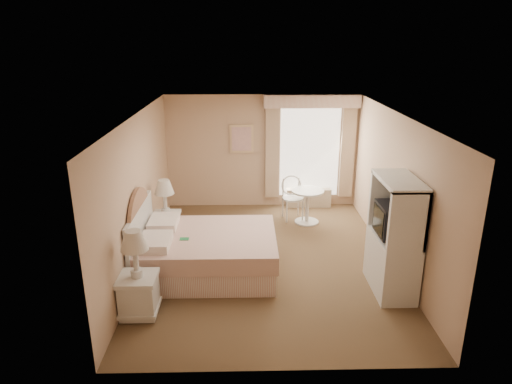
{
  "coord_description": "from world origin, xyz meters",
  "views": [
    {
      "loc": [
        -0.37,
        -7.06,
        3.65
      ],
      "look_at": [
        -0.19,
        0.3,
        1.14
      ],
      "focal_mm": 32.0,
      "sensor_mm": 36.0,
      "label": 1
    }
  ],
  "objects_px": {
    "nightstand_near": "(138,285)",
    "armoire": "(393,245)",
    "round_table": "(307,201)",
    "cafe_chair": "(292,194)",
    "nightstand_far": "(166,220)",
    "bed": "(200,251)"
  },
  "relations": [
    {
      "from": "nightstand_far",
      "to": "cafe_chair",
      "type": "relative_size",
      "value": 1.32
    },
    {
      "from": "nightstand_far",
      "to": "nightstand_near",
      "type": "bearing_deg",
      "value": -90.0
    },
    {
      "from": "nightstand_near",
      "to": "armoire",
      "type": "relative_size",
      "value": 0.71
    },
    {
      "from": "bed",
      "to": "round_table",
      "type": "xyz_separation_m",
      "value": [
        2.01,
        2.05,
        0.1
      ]
    },
    {
      "from": "nightstand_near",
      "to": "cafe_chair",
      "type": "relative_size",
      "value": 1.36
    },
    {
      "from": "cafe_chair",
      "to": "armoire",
      "type": "distance_m",
      "value": 3.17
    },
    {
      "from": "nightstand_far",
      "to": "round_table",
      "type": "distance_m",
      "value": 2.88
    },
    {
      "from": "bed",
      "to": "armoire",
      "type": "height_order",
      "value": "armoire"
    },
    {
      "from": "bed",
      "to": "cafe_chair",
      "type": "height_order",
      "value": "bed"
    },
    {
      "from": "armoire",
      "to": "round_table",
      "type": "bearing_deg",
      "value": 109.01
    },
    {
      "from": "cafe_chair",
      "to": "round_table",
      "type": "bearing_deg",
      "value": -51.62
    },
    {
      "from": "round_table",
      "to": "cafe_chair",
      "type": "bearing_deg",
      "value": 137.93
    },
    {
      "from": "nightstand_near",
      "to": "cafe_chair",
      "type": "height_order",
      "value": "nightstand_near"
    },
    {
      "from": "round_table",
      "to": "armoire",
      "type": "bearing_deg",
      "value": -70.99
    },
    {
      "from": "nightstand_near",
      "to": "armoire",
      "type": "bearing_deg",
      "value": 9.33
    },
    {
      "from": "nightstand_far",
      "to": "armoire",
      "type": "xyz_separation_m",
      "value": [
        3.65,
        -1.75,
        0.28
      ]
    },
    {
      "from": "bed",
      "to": "armoire",
      "type": "bearing_deg",
      "value": -11.8
    },
    {
      "from": "round_table",
      "to": "bed",
      "type": "bearing_deg",
      "value": -134.35
    },
    {
      "from": "round_table",
      "to": "cafe_chair",
      "type": "xyz_separation_m",
      "value": [
        -0.29,
        0.26,
        0.06
      ]
    },
    {
      "from": "nightstand_far",
      "to": "armoire",
      "type": "bearing_deg",
      "value": -25.61
    },
    {
      "from": "nightstand_far",
      "to": "round_table",
      "type": "bearing_deg",
      "value": 18.53
    },
    {
      "from": "bed",
      "to": "nightstand_near",
      "type": "relative_size",
      "value": 1.77
    }
  ]
}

